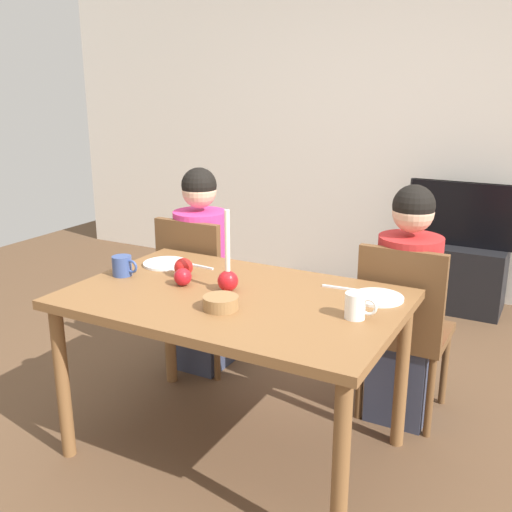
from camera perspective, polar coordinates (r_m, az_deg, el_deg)
ground_plane at (r=2.84m, az=-2.01°, el=-18.13°), size 7.68×7.68×0.00m
back_wall at (r=4.77m, az=14.09°, el=12.24°), size 6.40×0.10×2.60m
dining_table at (r=2.52m, az=-2.16°, el=-5.57°), size 1.40×0.90×0.75m
chair_left at (r=3.35m, az=-5.58°, el=-2.78°), size 0.40×0.40×0.90m
chair_right at (r=2.91m, az=14.07°, el=-6.31°), size 0.40×0.40×0.90m
person_left_child at (r=3.36m, az=-5.31°, el=-1.69°), size 0.30×0.30×1.17m
person_right_child at (r=2.92m, az=14.31°, el=-5.04°), size 0.30×0.30×1.17m
tv_stand at (r=4.57m, az=18.99°, el=-1.93°), size 0.64×0.40×0.48m
tv at (r=4.45m, az=19.55°, el=3.82°), size 0.79×0.05×0.46m
candle_centerpiece at (r=2.52m, az=-2.75°, el=-1.85°), size 0.09×0.09×0.36m
plate_left at (r=2.93m, az=-8.75°, el=-0.72°), size 0.22×0.22×0.01m
plate_right at (r=2.50m, az=11.67°, el=-3.96°), size 0.22×0.22×0.01m
mug_left at (r=2.79m, az=-12.80°, el=-0.94°), size 0.13×0.09×0.09m
mug_right at (r=2.26m, az=9.66°, el=-4.81°), size 0.13×0.08×0.10m
fork_left at (r=2.88m, az=-5.63°, el=-0.96°), size 0.18×0.03×0.01m
fork_right at (r=2.59m, az=8.36°, el=-3.10°), size 0.18×0.03×0.01m
bowl_walnuts at (r=2.34m, az=-3.43°, el=-4.54°), size 0.14×0.14×0.05m
apple_near_candle at (r=2.61m, az=-7.16°, el=-2.05°), size 0.08×0.08×0.08m
apple_by_left_plate at (r=2.73m, az=-7.04°, el=-1.10°), size 0.09×0.09×0.09m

